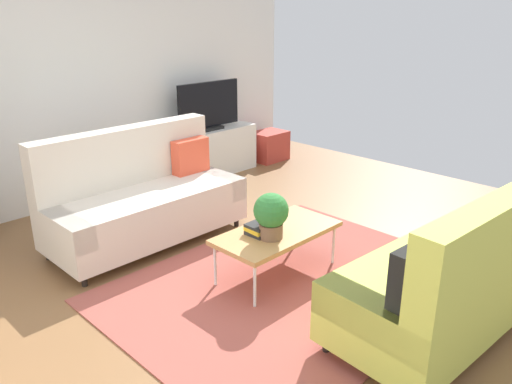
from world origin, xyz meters
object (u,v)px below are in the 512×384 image
Objects in this scene: tv_console at (209,152)px; storage_trunk at (269,146)px; tv at (209,107)px; couch_beige at (143,198)px; coffee_table at (277,233)px; table_book_0 at (261,231)px; vase_0 at (171,130)px; bottle_0 at (188,126)px; couch_green at (456,275)px; potted_plant at (271,214)px.

tv_console is 2.69× the size of storage_trunk.
tv_console is at bearing 90.00° from tv.
coffee_table is (0.39, -1.42, -0.05)m from couch_beige.
table_book_0 is 2.77m from vase_0.
coffee_table is 7.29× the size of vase_0.
coffee_table is at bearing -112.60° from bottle_0.
tv is at bearing -90.00° from tv_console.
couch_beige and couch_green have the same top height.
potted_plant reaches higher than storage_trunk.
storage_trunk is at bearing 44.33° from coffee_table.
tv_console is at bearing 174.81° from storage_trunk.
couch_beige reaches higher than vase_0.
tv is 6.62× the size of vase_0.
bottle_0 is (1.19, 2.48, 0.32)m from table_book_0.
couch_beige is 2.92m from couch_green.
table_book_0 is at bearing 109.29° from couch_green.
tv_console is (1.17, 4.00, -0.13)m from couch_green.
coffee_table is at bearing 105.18° from couch_beige.
couch_beige is 1.36× the size of tv_console.
tv_console is 0.70m from vase_0.
couch_green is at bearing -98.22° from vase_0.
couch_green reaches higher than potted_plant.
storage_trunk is 3.62m from table_book_0.
couch_beige reaches higher than bottle_0.
vase_0 is (0.59, 4.05, 0.27)m from couch_green.
storage_trunk is (1.10, -0.08, -0.73)m from tv.
table_book_0 is 2.77m from bottle_0.
table_book_0 is at bearing -111.10° from vase_0.
storage_trunk is (1.10, -0.10, -0.10)m from tv_console.
potted_plant is 0.23m from table_book_0.
vase_0 is 0.22m from bottle_0.
vase_0 reaches higher than storage_trunk.
couch_beige is at bearing 105.23° from coffee_table.
potted_plant is at bearing -110.46° from vase_0.
vase_0 is (1.00, 2.69, 0.09)m from potted_plant.
tv_console is at bearing 5.95° from bottle_0.
couch_beige is 1.73× the size of coffee_table.
table_book_0 is (-0.13, 0.06, 0.04)m from coffee_table.
couch_beige is 2.17m from tv_console.
tv is at bearing 175.84° from storage_trunk.
storage_trunk is 3.44× the size of vase_0.
bottle_0 is (0.78, 3.96, 0.31)m from couch_green.
table_book_0 reaches higher than storage_trunk.
couch_green reaches higher than coffee_table.
table_book_0 is at bearing -137.79° from storage_trunk.
bottle_0 is at bearing 82.71° from couch_green.
couch_green is at bearing -120.12° from storage_trunk.
potted_plant is (-1.58, -2.64, 0.31)m from tv_console.
tv_console is 6.20× the size of bottle_0.
bottle_0 is at bearing -174.05° from tv_console.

